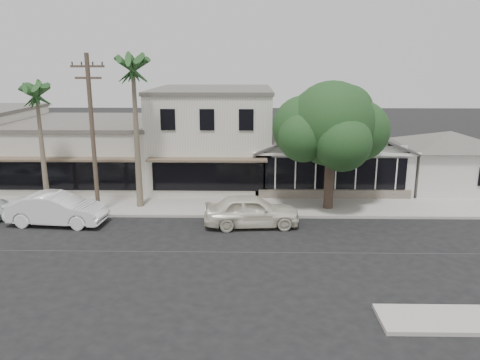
{
  "coord_description": "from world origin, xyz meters",
  "views": [
    {
      "loc": [
        -0.45,
        -20.07,
        8.52
      ],
      "look_at": [
        -0.93,
        6.0,
        1.93
      ],
      "focal_mm": 35.0,
      "sensor_mm": 36.0,
      "label": 1
    }
  ],
  "objects_px": {
    "utility_pole": "(92,132)",
    "shade_tree": "(330,126)",
    "car_0": "(252,211)",
    "car_1": "(57,209)"
  },
  "relations": [
    {
      "from": "utility_pole",
      "to": "car_0",
      "type": "xyz_separation_m",
      "value": [
        8.74,
        -1.59,
        -3.93
      ]
    },
    {
      "from": "utility_pole",
      "to": "shade_tree",
      "type": "xyz_separation_m",
      "value": [
        13.2,
        1.47,
        0.18
      ]
    },
    {
      "from": "car_1",
      "to": "shade_tree",
      "type": "distance_m",
      "value": 15.78
    },
    {
      "from": "utility_pole",
      "to": "car_1",
      "type": "relative_size",
      "value": 1.73
    },
    {
      "from": "car_1",
      "to": "car_0",
      "type": "bearing_deg",
      "value": -85.51
    },
    {
      "from": "car_0",
      "to": "car_1",
      "type": "xyz_separation_m",
      "value": [
        -10.47,
        0.07,
        -0.0
      ]
    },
    {
      "from": "car_0",
      "to": "car_1",
      "type": "bearing_deg",
      "value": 85.15
    },
    {
      "from": "utility_pole",
      "to": "car_0",
      "type": "height_order",
      "value": "utility_pole"
    },
    {
      "from": "car_0",
      "to": "utility_pole",
      "type": "bearing_deg",
      "value": 75.19
    },
    {
      "from": "utility_pole",
      "to": "shade_tree",
      "type": "bearing_deg",
      "value": 6.35
    }
  ]
}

